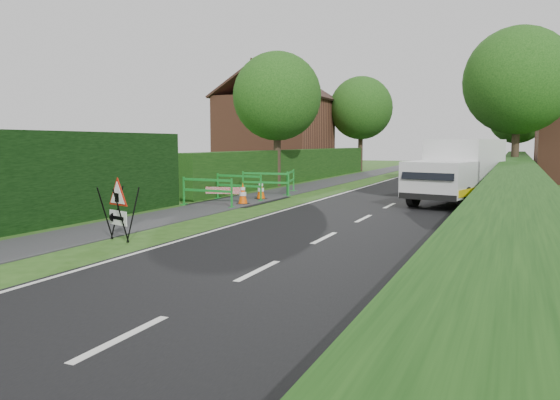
# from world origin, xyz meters

# --- Properties ---
(ground) EXTENTS (120.00, 120.00, 0.00)m
(ground) POSITION_xyz_m (0.00, 0.00, 0.00)
(ground) COLOR #244914
(ground) RESTS_ON ground
(road_surface) EXTENTS (6.00, 90.00, 0.02)m
(road_surface) POSITION_xyz_m (2.50, 35.00, 0.00)
(road_surface) COLOR black
(road_surface) RESTS_ON ground
(footpath) EXTENTS (2.00, 90.00, 0.02)m
(footpath) POSITION_xyz_m (-3.00, 35.00, 0.01)
(footpath) COLOR #2D2D30
(footpath) RESTS_ON ground
(hedge_west_far) EXTENTS (1.00, 24.00, 1.80)m
(hedge_west_far) POSITION_xyz_m (-5.00, 22.00, 0.00)
(hedge_west_far) COLOR #14380F
(hedge_west_far) RESTS_ON ground
(hedge_east) EXTENTS (1.20, 50.00, 1.50)m
(hedge_east) POSITION_xyz_m (6.50, 16.00, 0.00)
(hedge_east) COLOR #14380F
(hedge_east) RESTS_ON ground
(house_west) EXTENTS (7.50, 7.40, 7.88)m
(house_west) POSITION_xyz_m (-10.00, 30.00, 2.90)
(house_west) COLOR brown
(house_west) RESTS_ON ground
(tree_nw) EXTENTS (4.40, 4.40, 6.70)m
(tree_nw) POSITION_xyz_m (-4.60, 18.00, 4.48)
(tree_nw) COLOR #2D2116
(tree_nw) RESTS_ON ground
(tree_ne) EXTENTS (5.20, 5.20, 7.79)m
(tree_ne) POSITION_xyz_m (6.40, 22.00, 5.17)
(tree_ne) COLOR #2D2116
(tree_ne) RESTS_ON ground
(tree_fw) EXTENTS (4.80, 4.80, 7.24)m
(tree_fw) POSITION_xyz_m (-4.60, 34.00, 4.83)
(tree_fw) COLOR #2D2116
(tree_fw) RESTS_ON ground
(tree_fe) EXTENTS (4.20, 4.20, 6.33)m
(tree_fe) POSITION_xyz_m (6.40, 38.00, 4.22)
(tree_fe) COLOR #2D2116
(tree_fe) RESTS_ON ground
(triangle_sign) EXTENTS (1.04, 1.04, 1.20)m
(triangle_sign) POSITION_xyz_m (-1.59, 2.33, 0.83)
(triangle_sign) COLOR black
(triangle_sign) RESTS_ON ground
(works_van) EXTENTS (3.14, 5.38, 2.31)m
(works_van) POSITION_xyz_m (4.58, 13.10, 1.22)
(works_van) COLOR silver
(works_van) RESTS_ON ground
(traffic_cone_0) EXTENTS (0.38, 0.38, 0.79)m
(traffic_cone_0) POSITION_xyz_m (5.15, 12.24, 0.39)
(traffic_cone_0) COLOR black
(traffic_cone_0) RESTS_ON ground
(traffic_cone_1) EXTENTS (0.38, 0.38, 0.79)m
(traffic_cone_1) POSITION_xyz_m (5.31, 13.55, 0.39)
(traffic_cone_1) COLOR black
(traffic_cone_1) RESTS_ON ground
(traffic_cone_2) EXTENTS (0.38, 0.38, 0.79)m
(traffic_cone_2) POSITION_xyz_m (4.56, 15.22, 0.39)
(traffic_cone_2) COLOR black
(traffic_cone_2) RESTS_ON ground
(traffic_cone_3) EXTENTS (0.38, 0.38, 0.79)m
(traffic_cone_3) POSITION_xyz_m (-2.43, 10.00, 0.39)
(traffic_cone_3) COLOR black
(traffic_cone_3) RESTS_ON ground
(traffic_cone_4) EXTENTS (0.38, 0.38, 0.79)m
(traffic_cone_4) POSITION_xyz_m (-2.60, 11.86, 0.39)
(traffic_cone_4) COLOR black
(traffic_cone_4) RESTS_ON ground
(ped_barrier_0) EXTENTS (2.08, 0.51, 1.00)m
(ped_barrier_0) POSITION_xyz_m (-3.26, 8.93, 0.63)
(ped_barrier_0) COLOR #198E2C
(ped_barrier_0) RESTS_ON ground
(ped_barrier_1) EXTENTS (2.09, 0.59, 1.00)m
(ped_barrier_1) POSITION_xyz_m (-3.27, 11.30, 0.63)
(ped_barrier_1) COLOR #198E2C
(ped_barrier_1) RESTS_ON ground
(ped_barrier_2) EXTENTS (2.09, 0.56, 1.00)m
(ped_barrier_2) POSITION_xyz_m (-3.06, 13.28, 0.63)
(ped_barrier_2) COLOR #198E2C
(ped_barrier_2) RESTS_ON ground
(ped_barrier_3) EXTENTS (0.84, 2.08, 1.00)m
(ped_barrier_3) POSITION_xyz_m (-2.46, 14.56, 0.63)
(ped_barrier_3) COLOR #198E2C
(ped_barrier_3) RESTS_ON ground
(redwhite_plank) EXTENTS (1.48, 0.33, 0.25)m
(redwhite_plank) POSITION_xyz_m (-3.27, 10.23, 0.00)
(redwhite_plank) COLOR red
(redwhite_plank) RESTS_ON ground
(hatchback_car) EXTENTS (2.95, 4.30, 1.36)m
(hatchback_car) POSITION_xyz_m (3.01, 26.51, 0.68)
(hatchback_car) COLOR silver
(hatchback_car) RESTS_ON ground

